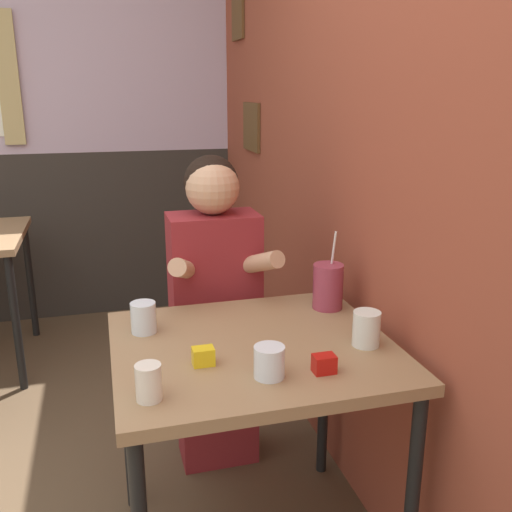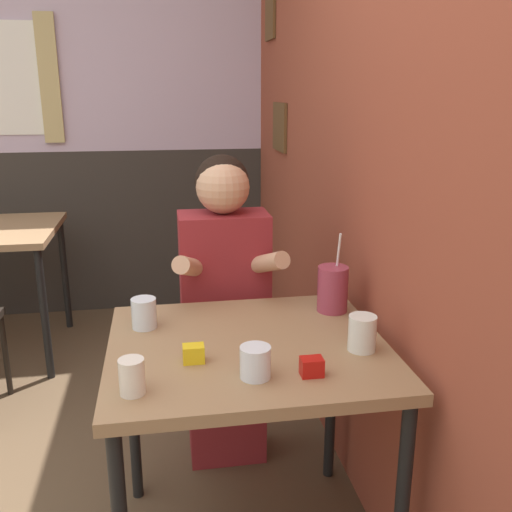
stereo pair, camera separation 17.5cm
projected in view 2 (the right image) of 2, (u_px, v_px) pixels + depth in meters
brick_wall_right at (318, 121)px, 2.58m from camera, size 0.08×4.64×2.70m
back_wall at (49, 111)px, 3.63m from camera, size 5.70×0.09×2.70m
main_table at (248, 369)px, 1.73m from camera, size 0.83×0.74×0.75m
person_seated at (225, 308)px, 2.24m from camera, size 0.42×0.40×1.26m
cocktail_pitcher at (333, 289)px, 1.94m from camera, size 0.10×0.10×0.28m
glass_near_pitcher at (255, 362)px, 1.50m from camera, size 0.08×0.08×0.09m
glass_center at (362, 333)px, 1.65m from camera, size 0.08×0.08×0.11m
glass_far_side at (132, 377)px, 1.42m from camera, size 0.07×0.07×0.09m
glass_by_brick at (144, 313)px, 1.81m from camera, size 0.08×0.08×0.10m
condiment_ketchup at (312, 367)px, 1.51m from camera, size 0.06×0.04×0.05m
condiment_mustard at (194, 354)px, 1.59m from camera, size 0.06×0.04×0.05m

